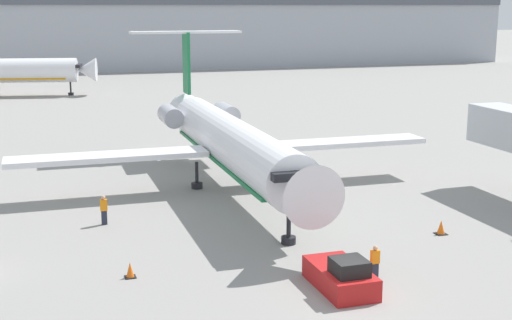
{
  "coord_description": "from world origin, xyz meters",
  "views": [
    {
      "loc": [
        -13.0,
        -26.63,
        12.55
      ],
      "look_at": [
        0.0,
        13.05,
        3.5
      ],
      "focal_mm": 50.0,
      "sensor_mm": 36.0,
      "label": 1
    }
  ],
  "objects": [
    {
      "name": "ground_plane",
      "position": [
        0.0,
        0.0,
        0.0
      ],
      "size": [
        600.0,
        600.0,
        0.0
      ],
      "primitive_type": "plane",
      "color": "gray"
    },
    {
      "name": "traffic_cone_right",
      "position": [
        8.78,
        6.47,
        0.38
      ],
      "size": [
        0.61,
        0.61,
        0.8
      ],
      "color": "black",
      "rests_on": "ground"
    },
    {
      "name": "pushback_tug",
      "position": [
        0.08,
        0.98,
        0.62
      ],
      "size": [
        2.09,
        4.16,
        1.71
      ],
      "color": "#B21919",
      "rests_on": "ground"
    },
    {
      "name": "worker_near_tug",
      "position": [
        2.08,
        1.54,
        0.87
      ],
      "size": [
        0.4,
        0.24,
        1.67
      ],
      "color": "#232838",
      "rests_on": "ground"
    },
    {
      "name": "terminal_building",
      "position": [
        0.0,
        120.0,
        7.0
      ],
      "size": [
        180.0,
        16.8,
        13.95
      ],
      "color": "#9EA3AD",
      "rests_on": "ground"
    },
    {
      "name": "worker_by_wing",
      "position": [
        -8.99,
        14.2,
        0.92
      ],
      "size": [
        0.4,
        0.25,
        1.76
      ],
      "color": "#232838",
      "rests_on": "ground"
    },
    {
      "name": "traffic_cone_left",
      "position": [
        -8.78,
        5.35,
        0.36
      ],
      "size": [
        0.52,
        0.52,
        0.75
      ],
      "color": "black",
      "rests_on": "ground"
    },
    {
      "name": "airplane_main",
      "position": [
        0.25,
        19.79,
        3.52
      ],
      "size": [
        29.72,
        30.85,
        10.46
      ],
      "color": "white",
      "rests_on": "ground"
    }
  ]
}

